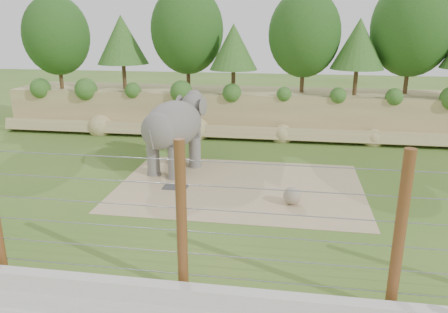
# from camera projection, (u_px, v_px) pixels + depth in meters

# --- Properties ---
(ground) EXTENTS (90.00, 90.00, 0.00)m
(ground) POSITION_uv_depth(u_px,v_px,m) (215.00, 217.00, 15.31)
(ground) COLOR #385E1C
(ground) RESTS_ON ground
(back_embankment) EXTENTS (30.00, 5.52, 8.77)m
(back_embankment) POSITION_uv_depth(u_px,v_px,m) (262.00, 67.00, 26.01)
(back_embankment) COLOR #A0875B
(back_embankment) RESTS_ON ground
(dirt_patch) EXTENTS (10.00, 7.00, 0.02)m
(dirt_patch) POSITION_uv_depth(u_px,v_px,m) (240.00, 187.00, 18.06)
(dirt_patch) COLOR tan
(dirt_patch) RESTS_ON ground
(drain_grate) EXTENTS (1.00, 0.60, 0.03)m
(drain_grate) POSITION_uv_depth(u_px,v_px,m) (175.00, 187.00, 17.92)
(drain_grate) COLOR #262628
(drain_grate) RESTS_ON dirt_patch
(elephant) EXTENTS (2.92, 4.51, 3.37)m
(elephant) POSITION_uv_depth(u_px,v_px,m) (174.00, 135.00, 19.54)
(elephant) COLOR #5E5A54
(elephant) RESTS_ON ground
(stone_ball) EXTENTS (0.67, 0.67, 0.67)m
(stone_ball) POSITION_uv_depth(u_px,v_px,m) (292.00, 196.00, 16.21)
(stone_ball) COLOR gray
(stone_ball) RESTS_ON dirt_patch
(retaining_wall) EXTENTS (26.00, 0.35, 0.50)m
(retaining_wall) POSITION_uv_depth(u_px,v_px,m) (179.00, 294.00, 10.52)
(retaining_wall) COLOR beige
(retaining_wall) RESTS_ON ground
(barrier_fence) EXTENTS (20.26, 0.26, 4.00)m
(barrier_fence) POSITION_uv_depth(u_px,v_px,m) (182.00, 219.00, 10.47)
(barrier_fence) COLOR brown
(barrier_fence) RESTS_ON ground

